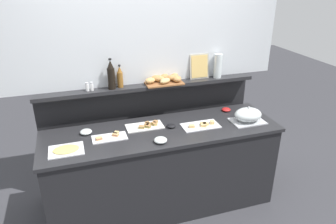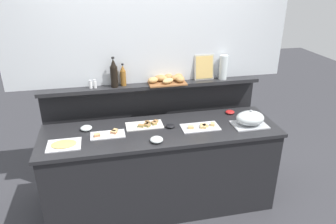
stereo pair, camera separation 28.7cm
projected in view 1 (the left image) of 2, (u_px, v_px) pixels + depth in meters
The scene contains 20 objects.
ground_plane at pixel (149, 174), 3.99m from camera, with size 12.00×12.00×0.00m, color #38383D.
buffet_counter at pixel (163, 169), 3.28m from camera, with size 2.33×0.70×0.92m.
back_ledge_unit at pixel (150, 130), 3.65m from camera, with size 2.37×0.22×1.24m.
upper_wall_panel at pixel (146, 17), 3.15m from camera, with size 2.97×0.08×1.36m, color silver.
sandwich_platter_side at pixel (201, 125), 3.16m from camera, with size 0.38×0.20×0.04m.
sandwich_platter_front at pixel (110, 137), 2.93m from camera, with size 0.32×0.16×0.04m.
sandwich_platter_rear at pixel (146, 126), 3.14m from camera, with size 0.37×0.19×0.04m.
cold_cuts_platter at pixel (66, 150), 2.73m from camera, with size 0.30×0.23×0.02m.
serving_cloche at pixel (248, 115), 3.22m from camera, with size 0.34×0.24×0.17m.
glass_bowl_large at pixel (161, 140), 2.86m from camera, with size 0.12×0.12×0.05m.
glass_bowl_medium at pixel (86, 132), 3.00m from camera, with size 0.11×0.11×0.05m.
condiment_bowl_dark at pixel (226, 110), 3.50m from camera, with size 0.10×0.10×0.03m, color red.
condiment_bowl_teal at pixel (171, 126), 3.13m from camera, with size 0.09×0.09×0.03m, color black.
vinegar_bottle_amber at pixel (120, 77), 3.23m from camera, with size 0.06×0.06×0.24m.
wine_bottle_dark at pixel (111, 75), 3.16m from camera, with size 0.08×0.08×0.32m.
salt_shaker at pixel (87, 87), 3.15m from camera, with size 0.03×0.03×0.09m.
pepper_shaker at pixel (92, 86), 3.16m from camera, with size 0.03×0.03×0.09m.
bread_basket at pixel (165, 79), 3.39m from camera, with size 0.42×0.30×0.08m.
framed_picture at pixel (199, 66), 3.48m from camera, with size 0.22×0.05×0.27m.
water_carafe at pixel (218, 66), 3.51m from camera, with size 0.09×0.09×0.27m, color silver.
Camera 1 is at (-0.79, -2.63, 2.35)m, focal length 33.71 mm.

